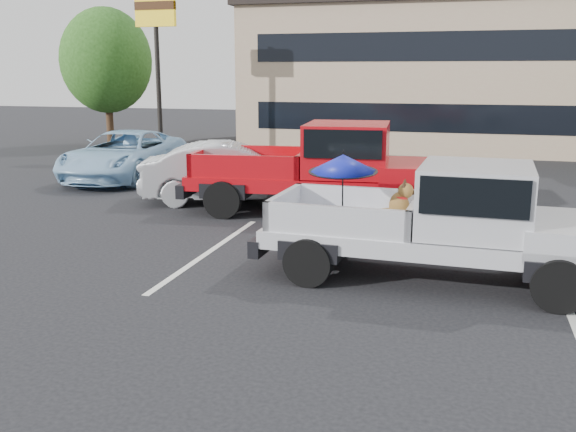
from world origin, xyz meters
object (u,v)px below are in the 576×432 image
silver_sedan (233,173)px  blue_suv (124,155)px  tree_left (106,61)px  motel_sign (156,34)px  red_pickup (339,164)px  silver_pickup (458,217)px

silver_sedan → blue_suv: 5.18m
tree_left → blue_suv: bearing=-56.6°
motel_sign → blue_suv: motel_sign is taller
motel_sign → red_pickup: (8.63, -8.06, -3.50)m
motel_sign → tree_left: 5.08m
red_pickup → motel_sign: bearing=132.0°
tree_left → red_pickup: bearing=-41.2°
silver_pickup → silver_sedan: 7.56m
silver_pickup → blue_suv: (-10.15, 7.57, -0.31)m
blue_suv → motel_sign: bearing=100.4°
tree_left → red_pickup: (12.63, -11.06, -2.58)m
tree_left → silver_sedan: (9.79, -10.50, -2.97)m
tree_left → silver_sedan: 14.66m
tree_left → red_pickup: 16.98m
red_pickup → blue_suv: size_ratio=1.24×
silver_pickup → red_pickup: red_pickup is taller
red_pickup → silver_sedan: (-2.83, 0.56, -0.40)m
tree_left → silver_pickup: tree_left is taller
silver_pickup → blue_suv: bearing=145.5°
motel_sign → silver_pickup: size_ratio=1.04×
red_pickup → tree_left: bearing=133.8°
tree_left → silver_sedan: tree_left is taller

